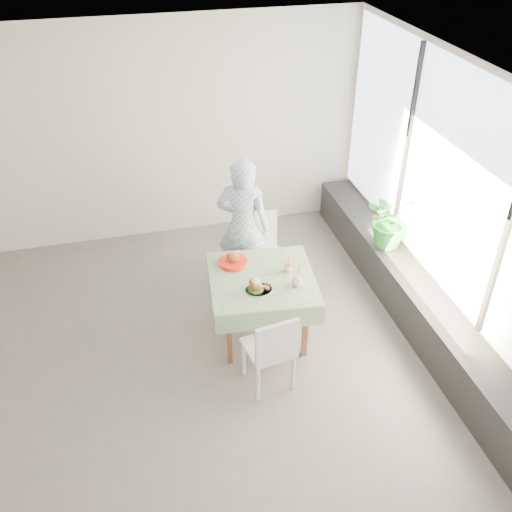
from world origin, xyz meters
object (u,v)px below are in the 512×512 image
object	(u,v)px
juice_cup_orange	(288,267)
potted_plant	(391,219)
chair_far	(261,267)
cafe_table	(262,300)
diner	(243,227)
chair_near	(269,362)
main_dish	(257,287)

from	to	relation	value
juice_cup_orange	potted_plant	xyz separation A→B (m)	(1.39, 0.55, 0.03)
chair_far	potted_plant	distance (m)	1.58
cafe_table	diner	bearing A→B (deg)	89.32
chair_far	potted_plant	xyz separation A→B (m)	(1.47, -0.21, 0.55)
cafe_table	potted_plant	size ratio (longest dim) A/B	1.72
chair_far	chair_near	xyz separation A→B (m)	(-0.32, -1.50, -0.01)
cafe_table	juice_cup_orange	bearing A→B (deg)	7.62
diner	cafe_table	bearing A→B (deg)	116.27
cafe_table	chair_near	size ratio (longest dim) A/B	1.30
chair_far	diner	world-z (taller)	diner
chair_far	diner	distance (m)	0.58
cafe_table	diner	distance (m)	0.93
juice_cup_orange	potted_plant	bearing A→B (deg)	21.66
chair_far	diner	size ratio (longest dim) A/B	0.56
chair_far	juice_cup_orange	xyz separation A→B (m)	(0.08, -0.76, 0.51)
potted_plant	cafe_table	bearing A→B (deg)	-160.55
juice_cup_orange	main_dish	bearing A→B (deg)	-148.40
main_dish	potted_plant	distance (m)	1.94
chair_far	potted_plant	bearing A→B (deg)	-8.08
cafe_table	potted_plant	bearing A→B (deg)	19.45
cafe_table	potted_plant	distance (m)	1.81
juice_cup_orange	potted_plant	distance (m)	1.50
main_dish	cafe_table	bearing A→B (deg)	62.71
main_dish	chair_far	bearing A→B (deg)	73.24
diner	main_dish	xyz separation A→B (m)	(-0.11, -1.05, -0.04)
chair_far	juice_cup_orange	distance (m)	0.92
main_dish	juice_cup_orange	bearing A→B (deg)	31.60
cafe_table	main_dish	distance (m)	0.40
juice_cup_orange	diner	bearing A→B (deg)	108.20
cafe_table	potted_plant	xyz separation A→B (m)	(1.67, 0.59, 0.37)
potted_plant	juice_cup_orange	bearing A→B (deg)	-158.34
juice_cup_orange	cafe_table	bearing A→B (deg)	-172.38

